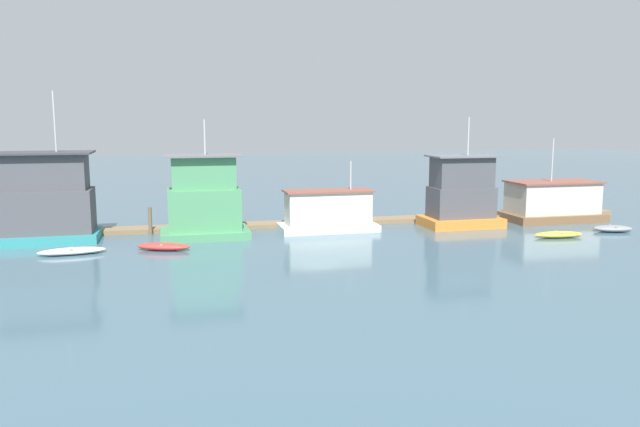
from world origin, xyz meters
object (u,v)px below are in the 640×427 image
object	(u,v)px
dinghy_white	(72,251)
mooring_post_near_right	(150,221)
mooring_post_centre	(470,212)
houseboat_brown	(552,202)
dinghy_grey	(613,228)
dinghy_yellow	(559,234)
mooring_post_near_left	(237,220)
houseboat_green	(204,202)
houseboat_white	(328,212)
dinghy_red	(164,247)
houseboat_orange	(461,195)
houseboat_teal	(44,201)

from	to	relation	value
dinghy_white	mooring_post_near_right	size ratio (longest dim) A/B	2.05
mooring_post_centre	houseboat_brown	bearing A→B (deg)	-9.60
mooring_post_near_right	dinghy_grey	bearing A→B (deg)	-11.74
dinghy_yellow	dinghy_white	bearing A→B (deg)	176.13
houseboat_brown	mooring_post_near_right	bearing A→B (deg)	177.94
dinghy_grey	mooring_post_near_left	xyz separation A→B (m)	(-25.58, 6.55, 0.52)
houseboat_brown	dinghy_white	size ratio (longest dim) A/B	1.90
houseboat_green	mooring_post_near_right	distance (m)	4.27
houseboat_brown	mooring_post_near_right	size ratio (longest dim) A/B	3.91
houseboat_white	dinghy_grey	world-z (taller)	houseboat_white
dinghy_white	dinghy_yellow	bearing A→B (deg)	-3.87
dinghy_red	houseboat_white	bearing A→B (deg)	20.55
houseboat_orange	dinghy_grey	distance (m)	10.66
houseboat_green	mooring_post_centre	distance (m)	20.45
houseboat_green	dinghy_white	xyz separation A→B (m)	(-7.89, -3.64, -2.21)
dinghy_yellow	mooring_post_centre	size ratio (longest dim) A/B	2.27
mooring_post_near_left	dinghy_grey	bearing A→B (deg)	-14.37
dinghy_red	dinghy_yellow	xyz separation A→B (m)	(25.63, -1.96, -0.03)
dinghy_yellow	dinghy_red	bearing A→B (deg)	175.62
houseboat_orange	mooring_post_near_left	size ratio (longest dim) A/B	5.34
houseboat_green	dinghy_grey	world-z (taller)	houseboat_green
houseboat_teal	dinghy_yellow	distance (m)	33.80
houseboat_orange	dinghy_grey	xyz separation A→B (m)	(9.37, -4.64, -2.07)
houseboat_teal	houseboat_brown	xyz separation A→B (m)	(36.83, -0.16, -1.19)
dinghy_grey	mooring_post_near_right	distance (m)	32.21
houseboat_green	dinghy_grey	size ratio (longest dim) A/B	2.66
dinghy_white	houseboat_orange	bearing A→B (deg)	7.63
dinghy_white	houseboat_brown	bearing A→B (deg)	7.20
houseboat_white	houseboat_orange	world-z (taller)	houseboat_orange
mooring_post_centre	dinghy_red	bearing A→B (deg)	-166.33
dinghy_grey	mooring_post_near_left	world-z (taller)	mooring_post_near_left
houseboat_green	dinghy_grey	bearing A→B (deg)	-9.59
houseboat_white	dinghy_yellow	size ratio (longest dim) A/B	2.01
houseboat_orange	dinghy_yellow	world-z (taller)	houseboat_orange
dinghy_grey	houseboat_brown	bearing A→B (deg)	102.59
dinghy_red	dinghy_grey	size ratio (longest dim) A/B	1.16
mooring_post_near_left	mooring_post_near_right	bearing A→B (deg)	180.00
houseboat_teal	houseboat_white	xyz separation A→B (m)	(18.73, -0.42, -1.31)
houseboat_green	houseboat_brown	distance (m)	26.76
houseboat_teal	houseboat_green	world-z (taller)	houseboat_teal
houseboat_teal	mooring_post_near_left	world-z (taller)	houseboat_teal
houseboat_brown	mooring_post_centre	xyz separation A→B (m)	(-6.43, 1.09, -0.69)
mooring_post_near_left	houseboat_white	bearing A→B (deg)	-12.16
dinghy_red	mooring_post_near_right	world-z (taller)	mooring_post_near_right
houseboat_teal	houseboat_white	bearing A→B (deg)	-1.28
houseboat_orange	dinghy_white	world-z (taller)	houseboat_orange
houseboat_white	mooring_post_centre	distance (m)	11.76
houseboat_green	houseboat_teal	bearing A→B (deg)	174.91
dinghy_grey	houseboat_green	bearing A→B (deg)	170.41
dinghy_red	dinghy_yellow	distance (m)	25.71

